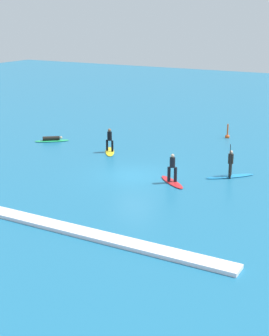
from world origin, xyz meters
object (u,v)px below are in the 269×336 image
object	(u,v)px
surfer_on_blue_board	(230,170)
marker_buoy	(227,135)
surfer_on_red_board	(172,175)
surfer_on_yellow_board	(110,145)
surfer_on_green_board	(52,140)

from	to	relation	value
surfer_on_blue_board	marker_buoy	xyz separation A→B (m)	(-3.58, 9.80, -0.24)
surfer_on_red_board	surfer_on_yellow_board	size ratio (longest dim) A/B	0.98
surfer_on_blue_board	surfer_on_yellow_board	distance (m)	9.77
surfer_on_green_board	surfer_on_yellow_board	distance (m)	5.82
surfer_on_green_board	marker_buoy	xyz separation A→B (m)	(11.88, 7.96, 0.07)
surfer_on_yellow_board	marker_buoy	bearing A→B (deg)	111.64
surfer_on_blue_board	surfer_on_yellow_board	size ratio (longest dim) A/B	1.10
marker_buoy	surfer_on_yellow_board	bearing A→B (deg)	-125.71
surfer_on_green_board	surfer_on_red_board	bearing A→B (deg)	-58.73
surfer_on_blue_board	surfer_on_yellow_board	xyz separation A→B (m)	(-9.69, 1.31, 0.06)
surfer_on_blue_board	marker_buoy	distance (m)	10.43
surfer_on_green_board	surfer_on_yellow_board	xyz separation A→B (m)	(5.78, -0.53, 0.37)
surfer_on_red_board	surfer_on_green_board	size ratio (longest dim) A/B	0.96
surfer_on_red_board	surfer_on_yellow_board	bearing A→B (deg)	8.40
surfer_on_red_board	marker_buoy	distance (m)	12.65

